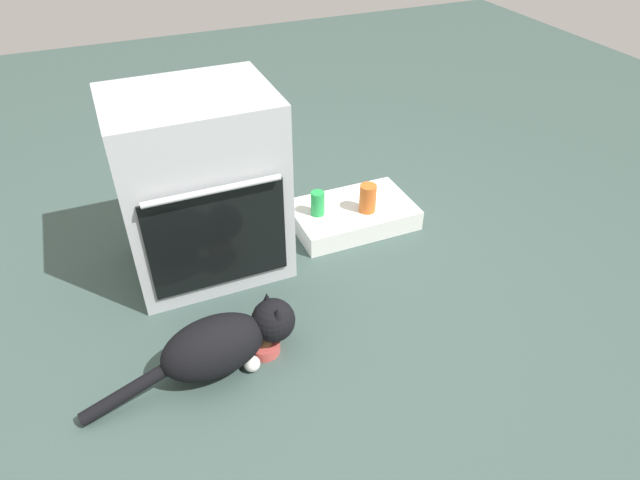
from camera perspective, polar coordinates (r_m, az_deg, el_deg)
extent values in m
plane|color=#384C47|center=(2.22, -6.81, -9.06)|extent=(8.00, 8.00, 0.00)
cube|color=#B7BABF|center=(2.35, -12.31, 5.50)|extent=(0.65, 0.50, 0.80)
cube|color=black|center=(2.19, -10.47, 0.06)|extent=(0.55, 0.01, 0.44)
cylinder|color=silver|center=(2.03, -11.01, 5.02)|extent=(0.52, 0.02, 0.02)
cube|color=white|center=(2.74, 3.37, 2.63)|extent=(0.59, 0.37, 0.10)
cylinder|color=#C64C47|center=(2.12, -5.71, -10.87)|extent=(0.12, 0.12, 0.05)
sphere|color=brown|center=(2.11, -5.74, -10.57)|extent=(0.07, 0.07, 0.07)
ellipsoid|color=black|center=(2.01, -10.96, -10.79)|extent=(0.40, 0.26, 0.22)
sphere|color=black|center=(2.05, -4.86, -8.26)|extent=(0.16, 0.16, 0.16)
cone|color=black|center=(2.04, -5.50, -6.26)|extent=(0.06, 0.06, 0.07)
cone|color=black|center=(1.98, -4.39, -7.82)|extent=(0.06, 0.06, 0.07)
cylinder|color=black|center=(2.03, -19.42, -14.72)|extent=(0.33, 0.08, 0.13)
sphere|color=silver|center=(2.14, -8.37, -10.41)|extent=(0.06, 0.06, 0.06)
sphere|color=silver|center=(2.06, -7.06, -12.58)|extent=(0.06, 0.06, 0.06)
cylinder|color=green|center=(2.62, -0.25, 3.82)|extent=(0.07, 0.07, 0.12)
cylinder|color=#D16023|center=(2.65, 4.96, 4.33)|extent=(0.08, 0.08, 0.14)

